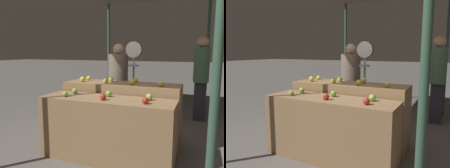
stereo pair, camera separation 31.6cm
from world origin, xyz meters
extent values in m
plane|color=#66605B|center=(0.00, 0.00, 0.00)|extent=(60.00, 60.00, 0.00)
cylinder|color=#33513D|center=(1.26, -0.83, 1.37)|extent=(0.07, 0.07, 2.74)
cylinder|color=#33513D|center=(-1.26, 3.02, 1.37)|extent=(0.07, 0.07, 2.74)
cylinder|color=#33513D|center=(1.26, 3.02, 1.37)|extent=(0.07, 0.07, 2.74)
cube|color=olive|center=(0.00, 0.00, 0.43)|extent=(1.82, 0.55, 0.86)
cube|color=olive|center=(0.00, 0.60, 0.49)|extent=(1.82, 0.55, 0.99)
sphere|color=#7AA338|center=(-0.56, -0.11, 0.90)|extent=(0.07, 0.07, 0.07)
sphere|color=#AD281E|center=(0.01, -0.11, 0.90)|extent=(0.08, 0.08, 0.08)
sphere|color=#AD281E|center=(0.56, -0.11, 0.90)|extent=(0.08, 0.08, 0.08)
sphere|color=#84AD3D|center=(-0.55, 0.12, 0.90)|extent=(0.09, 0.09, 0.09)
sphere|color=#84AD3D|center=(-0.01, 0.12, 0.90)|extent=(0.08, 0.08, 0.08)
sphere|color=#8EB247|center=(0.56, 0.10, 0.90)|extent=(0.09, 0.09, 0.09)
sphere|color=gold|center=(-0.64, 0.49, 1.03)|extent=(0.09, 0.09, 0.09)
sphere|color=gold|center=(-0.22, 0.49, 1.03)|extent=(0.08, 0.08, 0.08)
sphere|color=yellow|center=(0.21, 0.48, 1.03)|extent=(0.08, 0.08, 0.08)
sphere|color=gold|center=(0.63, 0.49, 1.02)|extent=(0.07, 0.07, 0.07)
sphere|color=gold|center=(-0.65, 0.72, 1.02)|extent=(0.07, 0.07, 0.07)
sphere|color=yellow|center=(-0.22, 0.71, 1.03)|extent=(0.08, 0.08, 0.08)
sphere|color=gold|center=(0.20, 0.70, 1.03)|extent=(0.09, 0.09, 0.09)
cylinder|color=#99999E|center=(-0.01, 1.29, 0.77)|extent=(0.04, 0.04, 1.54)
cylinder|color=black|center=(-0.01, 1.28, 1.51)|extent=(0.32, 0.01, 0.32)
cylinder|color=silver|center=(-0.01, 1.27, 1.51)|extent=(0.30, 0.02, 0.30)
cylinder|color=#99999E|center=(-0.01, 1.27, 1.29)|extent=(0.01, 0.01, 0.14)
cylinder|color=#99999E|center=(-0.01, 1.27, 1.22)|extent=(0.20, 0.20, 0.03)
cube|color=#2D2D38|center=(-0.42, 1.56, 0.38)|extent=(0.32, 0.21, 0.76)
cylinder|color=#756656|center=(-0.42, 1.56, 1.09)|extent=(0.44, 0.44, 0.66)
sphere|color=tan|center=(-0.42, 1.56, 1.53)|extent=(0.21, 0.21, 0.21)
cube|color=#2D2D38|center=(1.15, 2.34, 0.42)|extent=(0.25, 0.16, 0.84)
cylinder|color=#476B4C|center=(1.15, 2.34, 1.20)|extent=(0.34, 0.34, 0.73)
sphere|color=tan|center=(1.15, 2.34, 1.68)|extent=(0.24, 0.24, 0.24)
camera|label=1|loc=(1.15, -2.60, 1.48)|focal=35.00mm
camera|label=2|loc=(1.44, -2.46, 1.48)|focal=35.00mm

